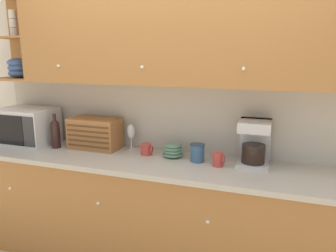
{
  "coord_description": "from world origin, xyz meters",
  "views": [
    {
      "loc": [
        0.84,
        -2.63,
        1.77
      ],
      "look_at": [
        0.0,
        -0.21,
        1.19
      ],
      "focal_mm": 35.0,
      "sensor_mm": 36.0,
      "label": 1
    }
  ],
  "objects_px": {
    "wine_bottle": "(55,132)",
    "bowl_stack_on_counter": "(173,150)",
    "microwave": "(27,126)",
    "mug_blue_second": "(146,149)",
    "mug": "(218,159)",
    "coffee_maker": "(254,142)",
    "bread_box": "(95,133)",
    "storage_canister": "(197,153)",
    "wine_glass": "(131,132)"
  },
  "relations": [
    {
      "from": "mug_blue_second",
      "to": "storage_canister",
      "type": "relative_size",
      "value": 0.72
    },
    {
      "from": "wine_bottle",
      "to": "coffee_maker",
      "type": "distance_m",
      "value": 1.73
    },
    {
      "from": "storage_canister",
      "to": "microwave",
      "type": "bearing_deg",
      "value": -179.55
    },
    {
      "from": "storage_canister",
      "to": "coffee_maker",
      "type": "xyz_separation_m",
      "value": [
        0.42,
        0.07,
        0.1
      ]
    },
    {
      "from": "mug_blue_second",
      "to": "storage_canister",
      "type": "xyz_separation_m",
      "value": [
        0.45,
        -0.03,
        0.02
      ]
    },
    {
      "from": "wine_bottle",
      "to": "bread_box",
      "type": "bearing_deg",
      "value": 17.46
    },
    {
      "from": "microwave",
      "to": "wine_bottle",
      "type": "xyz_separation_m",
      "value": [
        0.34,
        -0.03,
        -0.03
      ]
    },
    {
      "from": "mug",
      "to": "bowl_stack_on_counter",
      "type": "bearing_deg",
      "value": 165.0
    },
    {
      "from": "bread_box",
      "to": "mug",
      "type": "xyz_separation_m",
      "value": [
        1.13,
        -0.12,
        -0.08
      ]
    },
    {
      "from": "wine_bottle",
      "to": "bowl_stack_on_counter",
      "type": "relative_size",
      "value": 1.8
    },
    {
      "from": "wine_bottle",
      "to": "coffee_maker",
      "type": "height_order",
      "value": "coffee_maker"
    },
    {
      "from": "bread_box",
      "to": "microwave",
      "type": "bearing_deg",
      "value": -173.61
    },
    {
      "from": "storage_canister",
      "to": "coffee_maker",
      "type": "bearing_deg",
      "value": 9.88
    },
    {
      "from": "wine_glass",
      "to": "storage_canister",
      "type": "height_order",
      "value": "wine_glass"
    },
    {
      "from": "mug_blue_second",
      "to": "wine_glass",
      "type": "bearing_deg",
      "value": 150.88
    },
    {
      "from": "mug_blue_second",
      "to": "mug",
      "type": "relative_size",
      "value": 0.96
    },
    {
      "from": "bread_box",
      "to": "storage_canister",
      "type": "distance_m",
      "value": 0.96
    },
    {
      "from": "microwave",
      "to": "wine_glass",
      "type": "height_order",
      "value": "microwave"
    },
    {
      "from": "bread_box",
      "to": "bowl_stack_on_counter",
      "type": "height_order",
      "value": "bread_box"
    },
    {
      "from": "coffee_maker",
      "to": "microwave",
      "type": "bearing_deg",
      "value": -177.59
    },
    {
      "from": "bread_box",
      "to": "mug",
      "type": "relative_size",
      "value": 4.18
    },
    {
      "from": "bread_box",
      "to": "bowl_stack_on_counter",
      "type": "distance_m",
      "value": 0.74
    },
    {
      "from": "storage_canister",
      "to": "mug",
      "type": "bearing_deg",
      "value": -17.63
    },
    {
      "from": "bowl_stack_on_counter",
      "to": "mug",
      "type": "xyz_separation_m",
      "value": [
        0.4,
        -0.11,
        -0.0
      ]
    },
    {
      "from": "microwave",
      "to": "bread_box",
      "type": "bearing_deg",
      "value": 6.39
    },
    {
      "from": "wine_glass",
      "to": "mug",
      "type": "distance_m",
      "value": 0.84
    },
    {
      "from": "microwave",
      "to": "storage_canister",
      "type": "bearing_deg",
      "value": 0.45
    },
    {
      "from": "wine_bottle",
      "to": "bread_box",
      "type": "relative_size",
      "value": 0.7
    },
    {
      "from": "microwave",
      "to": "mug",
      "type": "xyz_separation_m",
      "value": [
        1.82,
        -0.04,
        -0.11
      ]
    },
    {
      "from": "coffee_maker",
      "to": "wine_bottle",
      "type": "bearing_deg",
      "value": -176.06
    },
    {
      "from": "wine_bottle",
      "to": "storage_canister",
      "type": "xyz_separation_m",
      "value": [
        1.3,
        0.04,
        -0.07
      ]
    },
    {
      "from": "mug_blue_second",
      "to": "mug",
      "type": "bearing_deg",
      "value": -7.64
    },
    {
      "from": "wine_glass",
      "to": "bowl_stack_on_counter",
      "type": "height_order",
      "value": "wine_glass"
    },
    {
      "from": "wine_bottle",
      "to": "wine_glass",
      "type": "distance_m",
      "value": 0.69
    },
    {
      "from": "mug_blue_second",
      "to": "mug",
      "type": "distance_m",
      "value": 0.63
    },
    {
      "from": "coffee_maker",
      "to": "bowl_stack_on_counter",
      "type": "bearing_deg",
      "value": -177.87
    },
    {
      "from": "wine_bottle",
      "to": "mug_blue_second",
      "type": "bearing_deg",
      "value": 4.88
    },
    {
      "from": "microwave",
      "to": "coffee_maker",
      "type": "height_order",
      "value": "coffee_maker"
    },
    {
      "from": "microwave",
      "to": "bowl_stack_on_counter",
      "type": "height_order",
      "value": "microwave"
    },
    {
      "from": "microwave",
      "to": "mug_blue_second",
      "type": "xyz_separation_m",
      "value": [
        1.19,
        0.04,
        -0.12
      ]
    },
    {
      "from": "bowl_stack_on_counter",
      "to": "coffee_maker",
      "type": "relative_size",
      "value": 0.5
    },
    {
      "from": "coffee_maker",
      "to": "bread_box",
      "type": "bearing_deg",
      "value": -179.58
    },
    {
      "from": "storage_canister",
      "to": "mug_blue_second",
      "type": "bearing_deg",
      "value": 176.45
    },
    {
      "from": "bread_box",
      "to": "wine_bottle",
      "type": "bearing_deg",
      "value": -162.54
    },
    {
      "from": "microwave",
      "to": "storage_canister",
      "type": "distance_m",
      "value": 1.64
    },
    {
      "from": "microwave",
      "to": "bread_box",
      "type": "xyz_separation_m",
      "value": [
        0.69,
        0.08,
        -0.03
      ]
    },
    {
      "from": "wine_bottle",
      "to": "bowl_stack_on_counter",
      "type": "bearing_deg",
      "value": 5.0
    },
    {
      "from": "bowl_stack_on_counter",
      "to": "coffee_maker",
      "type": "distance_m",
      "value": 0.65
    },
    {
      "from": "bread_box",
      "to": "mug_blue_second",
      "type": "xyz_separation_m",
      "value": [
        0.51,
        -0.04,
        -0.09
      ]
    },
    {
      "from": "mug_blue_second",
      "to": "coffee_maker",
      "type": "relative_size",
      "value": 0.29
    }
  ]
}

